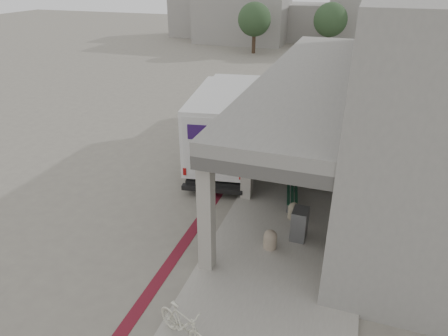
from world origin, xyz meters
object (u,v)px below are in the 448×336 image
(fedex_truck, at_px, (228,121))
(utility_cabinet, at_px, (299,224))
(bench, at_px, (292,195))
(bicycle_cream, at_px, (183,325))

(fedex_truck, distance_m, utility_cabinet, 6.62)
(utility_cabinet, bearing_deg, fedex_truck, 129.46)
(fedex_truck, xyz_separation_m, bench, (3.43, -3.11, -1.30))
(utility_cabinet, height_order, bicycle_cream, utility_cabinet)
(bench, bearing_deg, utility_cabinet, -84.40)
(utility_cabinet, xyz_separation_m, bicycle_cream, (-1.80, -4.64, -0.03))
(bench, bearing_deg, bicycle_cream, -110.40)
(utility_cabinet, bearing_deg, bench, 107.24)
(fedex_truck, height_order, bicycle_cream, fedex_truck)
(utility_cabinet, bearing_deg, bicycle_cream, -109.55)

